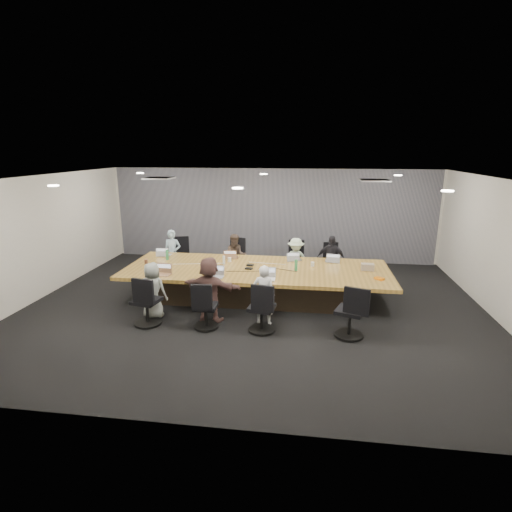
# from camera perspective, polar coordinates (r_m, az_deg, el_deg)

# --- Properties ---
(floor) EXTENTS (10.00, 8.00, 0.00)m
(floor) POSITION_cam_1_polar(r_m,az_deg,el_deg) (8.91, -0.35, -7.20)
(floor) COLOR black
(floor) RESTS_ON ground
(ceiling) EXTENTS (10.00, 8.00, 0.00)m
(ceiling) POSITION_cam_1_polar(r_m,az_deg,el_deg) (8.26, -0.38, 11.06)
(ceiling) COLOR white
(ceiling) RESTS_ON wall_back
(wall_back) EXTENTS (10.00, 0.00, 2.80)m
(wall_back) POSITION_cam_1_polar(r_m,az_deg,el_deg) (12.38, 2.25, 5.89)
(wall_back) COLOR beige
(wall_back) RESTS_ON ground
(wall_front) EXTENTS (10.00, 0.00, 2.80)m
(wall_front) POSITION_cam_1_polar(r_m,az_deg,el_deg) (4.76, -7.25, -9.72)
(wall_front) COLOR beige
(wall_front) RESTS_ON ground
(wall_left) EXTENTS (0.00, 8.00, 2.80)m
(wall_left) POSITION_cam_1_polar(r_m,az_deg,el_deg) (10.42, -28.76, 2.26)
(wall_left) COLOR beige
(wall_left) RESTS_ON ground
(wall_right) EXTENTS (0.00, 8.00, 2.80)m
(wall_right) POSITION_cam_1_polar(r_m,az_deg,el_deg) (9.23, 32.06, 0.36)
(wall_right) COLOR beige
(wall_right) RESTS_ON ground
(curtain) EXTENTS (9.80, 0.04, 2.80)m
(curtain) POSITION_cam_1_polar(r_m,az_deg,el_deg) (12.30, 2.22, 5.84)
(curtain) COLOR slate
(curtain) RESTS_ON ground
(conference_table) EXTENTS (6.00, 2.20, 0.74)m
(conference_table) POSITION_cam_1_polar(r_m,az_deg,el_deg) (9.23, 0.08, -3.73)
(conference_table) COLOR #2C2218
(conference_table) RESTS_ON ground
(chair_0) EXTENTS (0.68, 0.68, 0.79)m
(chair_0) POSITION_cam_1_polar(r_m,az_deg,el_deg) (11.38, -11.20, -0.40)
(chair_0) COLOR black
(chair_0) RESTS_ON ground
(chair_1) EXTENTS (0.66, 0.66, 0.82)m
(chair_1) POSITION_cam_1_polar(r_m,az_deg,el_deg) (10.94, -2.53, -0.66)
(chair_1) COLOR black
(chair_1) RESTS_ON ground
(chair_2) EXTENTS (0.55, 0.55, 0.78)m
(chair_2) POSITION_cam_1_polar(r_m,az_deg,el_deg) (10.79, 5.72, -1.06)
(chair_2) COLOR black
(chair_2) RESTS_ON ground
(chair_3) EXTENTS (0.52, 0.52, 0.72)m
(chair_3) POSITION_cam_1_polar(r_m,az_deg,el_deg) (10.81, 10.47, -1.37)
(chair_3) COLOR black
(chair_3) RESTS_ON ground
(chair_4) EXTENTS (0.66, 0.66, 0.83)m
(chair_4) POSITION_cam_1_polar(r_m,az_deg,el_deg) (8.18, -15.34, -6.72)
(chair_4) COLOR black
(chair_4) RESTS_ON ground
(chair_5) EXTENTS (0.51, 0.51, 0.74)m
(chair_5) POSITION_cam_1_polar(r_m,az_deg,el_deg) (7.83, -7.20, -7.68)
(chair_5) COLOR black
(chair_5) RESTS_ON ground
(chair_6) EXTENTS (0.63, 0.63, 0.80)m
(chair_6) POSITION_cam_1_polar(r_m,az_deg,el_deg) (7.62, 0.82, -7.94)
(chair_6) COLOR black
(chair_6) RESTS_ON ground
(chair_7) EXTENTS (0.73, 0.73, 0.85)m
(chair_7) POSITION_cam_1_polar(r_m,az_deg,el_deg) (7.61, 13.27, -8.22)
(chair_7) COLOR black
(chair_7) RESTS_ON ground
(person_0) EXTENTS (0.48, 0.33, 1.28)m
(person_0) POSITION_cam_1_polar(r_m,az_deg,el_deg) (11.00, -11.84, 0.35)
(person_0) COLOR #9FBDD1
(person_0) RESTS_ON ground
(laptop_0) EXTENTS (0.33, 0.24, 0.02)m
(laptop_0) POSITION_cam_1_polar(r_m,az_deg,el_deg) (10.47, -12.86, 0.16)
(laptop_0) COLOR #B2B2B7
(laptop_0) RESTS_ON conference_table
(person_1) EXTENTS (0.69, 0.59, 1.22)m
(person_1) POSITION_cam_1_polar(r_m,az_deg,el_deg) (10.56, -2.88, -0.13)
(person_1) COLOR #473930
(person_1) RESTS_ON ground
(laptop_1) EXTENTS (0.34, 0.25, 0.02)m
(laptop_1) POSITION_cam_1_polar(r_m,az_deg,el_deg) (10.00, -3.47, -0.18)
(laptop_1) COLOR #8C6647
(laptop_1) RESTS_ON conference_table
(person_2) EXTENTS (0.79, 0.51, 1.16)m
(person_2) POSITION_cam_1_polar(r_m,az_deg,el_deg) (10.40, 5.68, -0.59)
(person_2) COLOR #B4CDB0
(person_2) RESTS_ON ground
(laptop_2) EXTENTS (0.35, 0.28, 0.02)m
(laptop_2) POSITION_cam_1_polar(r_m,az_deg,el_deg) (9.83, 5.58, -0.51)
(laptop_2) COLOR #B2B2B7
(laptop_2) RESTS_ON conference_table
(person_3) EXTENTS (0.77, 0.39, 1.26)m
(person_3) POSITION_cam_1_polar(r_m,az_deg,el_deg) (10.40, 10.62, -0.50)
(person_3) COLOR black
(person_3) RESTS_ON ground
(laptop_3) EXTENTS (0.34, 0.25, 0.02)m
(laptop_3) POSITION_cam_1_polar(r_m,az_deg,el_deg) (9.84, 10.79, -0.69)
(laptop_3) COLOR #B2B2B7
(laptop_3) RESTS_ON conference_table
(person_4) EXTENTS (0.61, 0.43, 1.17)m
(person_4) POSITION_cam_1_polar(r_m,az_deg,el_deg) (8.43, -14.51, -4.78)
(person_4) COLOR gray
(person_4) RESTS_ON ground
(laptop_4) EXTENTS (0.37, 0.26, 0.02)m
(laptop_4) POSITION_cam_1_polar(r_m,az_deg,el_deg) (8.86, -13.26, -2.61)
(laptop_4) COLOR #8C6647
(laptop_4) RESTS_ON conference_table
(person_5) EXTENTS (1.30, 0.64, 1.34)m
(person_5) POSITION_cam_1_polar(r_m,az_deg,el_deg) (8.03, -6.64, -4.74)
(person_5) COLOR brown
(person_5) RESTS_ON ground
(laptop_5) EXTENTS (0.32, 0.22, 0.02)m
(laptop_5) POSITION_cam_1_polar(r_m,az_deg,el_deg) (8.51, -5.75, -3.00)
(laptop_5) COLOR #B2B2B7
(laptop_5) RESTS_ON conference_table
(person_6) EXTENTS (0.47, 0.34, 1.21)m
(person_6) POSITION_cam_1_polar(r_m,az_deg,el_deg) (7.87, 1.14, -5.57)
(person_6) COLOR silver
(person_6) RESTS_ON ground
(laptop_6) EXTENTS (0.34, 0.23, 0.02)m
(laptop_6) POSITION_cam_1_polar(r_m,az_deg,el_deg) (8.33, 1.58, -3.33)
(laptop_6) COLOR #B2B2B7
(laptop_6) RESTS_ON conference_table
(bottle_green_left) EXTENTS (0.09, 0.09, 0.25)m
(bottle_green_left) POSITION_cam_1_polar(r_m,az_deg,el_deg) (10.01, -12.58, 0.17)
(bottle_green_left) COLOR #338C50
(bottle_green_left) RESTS_ON conference_table
(bottle_green_right) EXTENTS (0.08, 0.08, 0.25)m
(bottle_green_right) POSITION_cam_1_polar(r_m,az_deg,el_deg) (8.95, 5.75, -1.31)
(bottle_green_right) COLOR #338C50
(bottle_green_right) RESTS_ON conference_table
(bottle_clear) EXTENTS (0.08, 0.08, 0.20)m
(bottle_clear) POSITION_cam_1_polar(r_m,az_deg,el_deg) (9.43, -4.61, -0.58)
(bottle_clear) COLOR silver
(bottle_clear) RESTS_ON conference_table
(cup_white_far) EXTENTS (0.09, 0.09, 0.10)m
(cup_white_far) POSITION_cam_1_polar(r_m,az_deg,el_deg) (9.63, -3.80, -0.52)
(cup_white_far) COLOR white
(cup_white_far) RESTS_ON conference_table
(cup_white_near) EXTENTS (0.09, 0.09, 0.10)m
(cup_white_near) POSITION_cam_1_polar(r_m,az_deg,el_deg) (9.34, 8.09, -1.16)
(cup_white_near) COLOR white
(cup_white_near) RESTS_ON conference_table
(mug_brown) EXTENTS (0.11, 0.11, 0.10)m
(mug_brown) POSITION_cam_1_polar(r_m,az_deg,el_deg) (9.82, -15.41, -0.74)
(mug_brown) COLOR brown
(mug_brown) RESTS_ON conference_table
(mic_left) EXTENTS (0.18, 0.14, 0.03)m
(mic_left) POSITION_cam_1_polar(r_m,az_deg,el_deg) (9.03, -1.02, -1.80)
(mic_left) COLOR black
(mic_left) RESTS_ON conference_table
(mic_right) EXTENTS (0.17, 0.13, 0.03)m
(mic_right) POSITION_cam_1_polar(r_m,az_deg,el_deg) (9.30, -0.84, -1.30)
(mic_right) COLOR black
(mic_right) RESTS_ON conference_table
(stapler) EXTENTS (0.16, 0.09, 0.06)m
(stapler) POSITION_cam_1_polar(r_m,az_deg,el_deg) (8.74, 1.82, -2.29)
(stapler) COLOR black
(stapler) RESTS_ON conference_table
(canvas_bag) EXTENTS (0.28, 0.18, 0.15)m
(canvas_bag) POSITION_cam_1_polar(r_m,az_deg,el_deg) (9.29, 15.65, -1.52)
(canvas_bag) COLOR gray
(canvas_bag) RESTS_ON conference_table
(snack_packet) EXTENTS (0.22, 0.21, 0.04)m
(snack_packet) POSITION_cam_1_polar(r_m,az_deg,el_deg) (8.72, 17.20, -3.09)
(snack_packet) COLOR orange
(snack_packet) RESTS_ON conference_table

